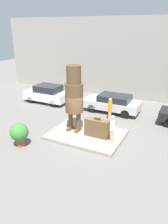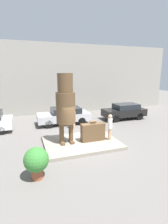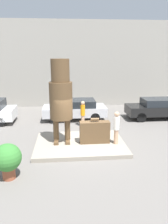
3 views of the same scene
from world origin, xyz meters
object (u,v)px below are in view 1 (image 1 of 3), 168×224
object	(u,v)px
parked_car_white	(47,94)
giant_suitcase	(97,128)
planter_pot	(19,133)
statue_figure	(74,94)
tourist	(112,128)
worker_hivis	(110,108)
parked_car_silver	(113,103)

from	to	relation	value
parked_car_white	giant_suitcase	bearing A→B (deg)	146.98
parked_car_white	planter_pot	size ratio (longest dim) A/B	2.90
statue_figure	planter_pot	size ratio (longest dim) A/B	3.00
statue_figure	giant_suitcase	size ratio (longest dim) A/B	2.77
tourist	worker_hivis	size ratio (longest dim) A/B	0.99
planter_pot	worker_hivis	size ratio (longest dim) A/B	0.82
tourist	planter_pot	xyz separation A→B (m)	(-4.70, -2.46, -0.29)
giant_suitcase	parked_car_silver	bearing A→B (deg)	98.61
planter_pot	parked_car_silver	bearing A→B (deg)	68.92
giant_suitcase	worker_hivis	size ratio (longest dim) A/B	0.89
tourist	statue_figure	bearing A→B (deg)	170.36
statue_figure	tourist	world-z (taller)	statue_figure
statue_figure	parked_car_white	size ratio (longest dim) A/B	1.04
planter_pot	statue_figure	bearing A→B (deg)	55.77
worker_hivis	planter_pot	bearing A→B (deg)	-119.37
worker_hivis	parked_car_white	bearing A→B (deg)	168.79
parked_car_white	parked_car_silver	xyz separation A→B (m)	(6.13, 0.38, -0.06)
statue_figure	giant_suitcase	xyz separation A→B (m)	(1.66, -0.20, -1.88)
parked_car_silver	worker_hivis	bearing A→B (deg)	103.35
parked_car_silver	statue_figure	bearing A→B (deg)	78.71
tourist	parked_car_silver	bearing A→B (deg)	109.31
statue_figure	parked_car_silver	bearing A→B (deg)	78.71
parked_car_white	statue_figure	bearing A→B (deg)	140.69
statue_figure	parked_car_silver	size ratio (longest dim) A/B	0.94
statue_figure	tourist	bearing A→B (deg)	-9.64
statue_figure	worker_hivis	bearing A→B (deg)	65.92
tourist	parked_car_silver	xyz separation A→B (m)	(-1.79, 5.10, -0.33)
tourist	planter_pot	bearing A→B (deg)	-152.36
giant_suitcase	parked_car_silver	world-z (taller)	giant_suitcase
parked_car_silver	worker_hivis	size ratio (longest dim) A/B	2.63
planter_pot	worker_hivis	xyz separation A→B (m)	(3.31, 5.89, 0.11)
parked_car_white	tourist	bearing A→B (deg)	149.19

